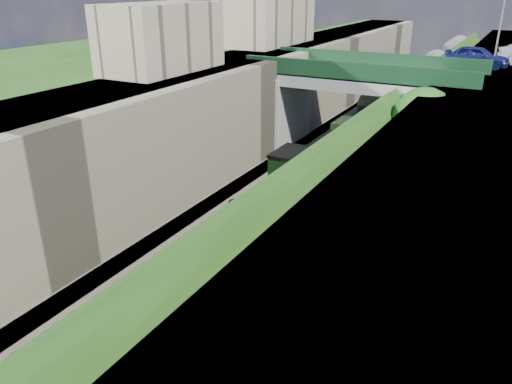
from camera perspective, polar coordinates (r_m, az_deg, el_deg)
ground at (r=19.76m, az=-12.38°, el=-15.71°), size 160.00×160.00×0.00m
trackbed at (r=35.21m, az=8.85°, el=2.60°), size 10.00×90.00×0.20m
retaining_wall at (r=36.30m, az=0.91°, el=9.10°), size 1.00×90.00×7.00m
street_plateau_left at (r=37.99m, az=-3.85°, el=9.68°), size 6.00×90.00×7.00m
street_plateau_right at (r=32.60m, az=25.08°, el=4.63°), size 8.00×90.00×6.25m
embankment_slope at (r=30.09m, az=16.00°, el=3.87°), size 4.64×90.00×6.36m
track_left at (r=35.82m, az=5.86°, el=3.36°), size 2.50×90.00×0.20m
track_right at (r=34.82m, az=10.71°, el=2.48°), size 2.50×90.00×0.20m
road_bridge at (r=37.51m, az=12.72°, el=9.91°), size 16.00×6.40×7.25m
building_far at (r=46.48m, az=1.19°, el=20.24°), size 5.00×10.00×6.00m
building_near at (r=32.54m, az=-10.74°, el=16.96°), size 4.00×8.00×4.00m
tree at (r=31.27m, az=18.80°, el=7.79°), size 3.60×3.80×6.60m
lamppost at (r=41.34m, az=26.28°, el=17.10°), size 0.87×0.15×6.00m
car_blue at (r=41.73m, az=23.91°, el=13.97°), size 4.67×2.08×1.56m
locomotive at (r=24.19m, az=2.31°, el=-2.23°), size 3.10×10.22×3.83m
tender at (r=30.59m, az=8.41°, el=2.49°), size 2.70×6.00×3.05m
coach_front at (r=42.05m, az=14.54°, el=8.27°), size 2.90×18.00×3.70m
coach_middle at (r=60.11m, az=19.22°, el=11.99°), size 2.90×18.00×3.70m
coach_rear at (r=78.53m, az=21.78°, el=13.95°), size 2.90×18.00×3.70m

